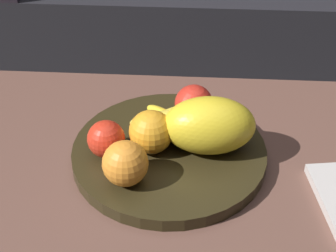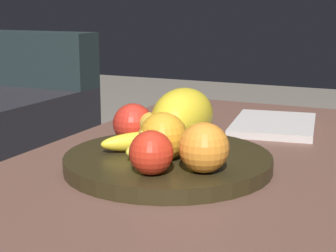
{
  "view_description": "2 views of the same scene",
  "coord_description": "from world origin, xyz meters",
  "px_view_note": "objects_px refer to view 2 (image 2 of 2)",
  "views": [
    {
      "loc": [
        0.0,
        -0.69,
        1.06
      ],
      "look_at": [
        -0.04,
        0.02,
        0.52
      ],
      "focal_mm": 53.44,
      "sensor_mm": 36.0,
      "label": 1
    },
    {
      "loc": [
        -0.84,
        -0.35,
        0.72
      ],
      "look_at": [
        -0.04,
        0.02,
        0.52
      ],
      "focal_mm": 56.64,
      "sensor_mm": 36.0,
      "label": 2
    }
  ],
  "objects_px": {
    "fruit_bowl": "(168,161)",
    "orange_left": "(204,148)",
    "apple_left": "(133,123)",
    "orange_front": "(163,136)",
    "coffee_table": "(186,187)",
    "melon_large_front": "(183,117)",
    "banana_bunch": "(149,134)",
    "apple_front": "(151,153)",
    "magazine": "(274,125)"
  },
  "relations": [
    {
      "from": "fruit_bowl",
      "to": "orange_front",
      "type": "bearing_deg",
      "value": -169.17
    },
    {
      "from": "banana_bunch",
      "to": "magazine",
      "type": "bearing_deg",
      "value": -18.98
    },
    {
      "from": "melon_large_front",
      "to": "apple_front",
      "type": "bearing_deg",
      "value": -171.52
    },
    {
      "from": "fruit_bowl",
      "to": "orange_left",
      "type": "relative_size",
      "value": 4.6
    },
    {
      "from": "melon_large_front",
      "to": "apple_left",
      "type": "height_order",
      "value": "melon_large_front"
    },
    {
      "from": "banana_bunch",
      "to": "coffee_table",
      "type": "bearing_deg",
      "value": -57.02
    },
    {
      "from": "fruit_bowl",
      "to": "banana_bunch",
      "type": "bearing_deg",
      "value": 81.95
    },
    {
      "from": "coffee_table",
      "to": "melon_large_front",
      "type": "bearing_deg",
      "value": 34.82
    },
    {
      "from": "melon_large_front",
      "to": "orange_front",
      "type": "distance_m",
      "value": 0.1
    },
    {
      "from": "apple_front",
      "to": "magazine",
      "type": "height_order",
      "value": "apple_front"
    },
    {
      "from": "apple_front",
      "to": "banana_bunch",
      "type": "relative_size",
      "value": 0.39
    },
    {
      "from": "coffee_table",
      "to": "apple_left",
      "type": "distance_m",
      "value": 0.15
    },
    {
      "from": "orange_front",
      "to": "apple_front",
      "type": "height_order",
      "value": "orange_front"
    },
    {
      "from": "fruit_bowl",
      "to": "apple_left",
      "type": "height_order",
      "value": "apple_left"
    },
    {
      "from": "magazine",
      "to": "melon_large_front",
      "type": "bearing_deg",
      "value": 154.78
    },
    {
      "from": "melon_large_front",
      "to": "apple_front",
      "type": "xyz_separation_m",
      "value": [
        -0.18,
        -0.03,
        -0.02
      ]
    },
    {
      "from": "apple_left",
      "to": "magazine",
      "type": "xyz_separation_m",
      "value": [
        0.34,
        -0.18,
        -0.05
      ]
    },
    {
      "from": "apple_left",
      "to": "magazine",
      "type": "height_order",
      "value": "apple_left"
    },
    {
      "from": "coffee_table",
      "to": "melon_large_front",
      "type": "height_order",
      "value": "melon_large_front"
    },
    {
      "from": "apple_front",
      "to": "orange_left",
      "type": "bearing_deg",
      "value": -57.56
    },
    {
      "from": "coffee_table",
      "to": "orange_front",
      "type": "xyz_separation_m",
      "value": [
        -0.07,
        0.01,
        0.11
      ]
    },
    {
      "from": "coffee_table",
      "to": "apple_front",
      "type": "height_order",
      "value": "apple_front"
    },
    {
      "from": "fruit_bowl",
      "to": "magazine",
      "type": "distance_m",
      "value": 0.39
    },
    {
      "from": "apple_front",
      "to": "banana_bunch",
      "type": "bearing_deg",
      "value": 28.55
    },
    {
      "from": "fruit_bowl",
      "to": "apple_front",
      "type": "bearing_deg",
      "value": -167.97
    },
    {
      "from": "apple_left",
      "to": "banana_bunch",
      "type": "height_order",
      "value": "apple_left"
    },
    {
      "from": "orange_front",
      "to": "apple_front",
      "type": "relative_size",
      "value": 1.18
    },
    {
      "from": "coffee_table",
      "to": "fruit_bowl",
      "type": "distance_m",
      "value": 0.07
    },
    {
      "from": "orange_front",
      "to": "banana_bunch",
      "type": "height_order",
      "value": "orange_front"
    },
    {
      "from": "banana_bunch",
      "to": "magazine",
      "type": "distance_m",
      "value": 0.4
    },
    {
      "from": "banana_bunch",
      "to": "apple_front",
      "type": "bearing_deg",
      "value": -151.45
    },
    {
      "from": "orange_left",
      "to": "apple_front",
      "type": "xyz_separation_m",
      "value": [
        -0.04,
        0.07,
        -0.01
      ]
    },
    {
      "from": "orange_front",
      "to": "banana_bunch",
      "type": "xyz_separation_m",
      "value": [
        0.04,
        0.05,
        -0.01
      ]
    },
    {
      "from": "melon_large_front",
      "to": "orange_left",
      "type": "distance_m",
      "value": 0.17
    },
    {
      "from": "melon_large_front",
      "to": "magazine",
      "type": "distance_m",
      "value": 0.33
    },
    {
      "from": "fruit_bowl",
      "to": "orange_left",
      "type": "height_order",
      "value": "orange_left"
    },
    {
      "from": "apple_left",
      "to": "orange_front",
      "type": "bearing_deg",
      "value": -127.88
    },
    {
      "from": "coffee_table",
      "to": "magazine",
      "type": "bearing_deg",
      "value": -12.18
    },
    {
      "from": "apple_front",
      "to": "magazine",
      "type": "bearing_deg",
      "value": -7.69
    },
    {
      "from": "coffee_table",
      "to": "orange_front",
      "type": "height_order",
      "value": "orange_front"
    },
    {
      "from": "fruit_bowl",
      "to": "banana_bunch",
      "type": "height_order",
      "value": "banana_bunch"
    },
    {
      "from": "orange_front",
      "to": "apple_left",
      "type": "height_order",
      "value": "orange_front"
    },
    {
      "from": "orange_left",
      "to": "coffee_table",
      "type": "bearing_deg",
      "value": 34.42
    },
    {
      "from": "fruit_bowl",
      "to": "melon_large_front",
      "type": "bearing_deg",
      "value": 2.83
    },
    {
      "from": "coffee_table",
      "to": "apple_left",
      "type": "relative_size",
      "value": 17.05
    },
    {
      "from": "fruit_bowl",
      "to": "orange_left",
      "type": "xyz_separation_m",
      "value": [
        -0.07,
        -0.09,
        0.05
      ]
    },
    {
      "from": "orange_left",
      "to": "orange_front",
      "type": "bearing_deg",
      "value": 67.64
    },
    {
      "from": "apple_front",
      "to": "apple_left",
      "type": "xyz_separation_m",
      "value": [
        0.15,
        0.11,
        0.0
      ]
    },
    {
      "from": "apple_front",
      "to": "magazine",
      "type": "xyz_separation_m",
      "value": [
        0.49,
        -0.07,
        -0.05
      ]
    },
    {
      "from": "fruit_bowl",
      "to": "orange_front",
      "type": "relative_size",
      "value": 4.47
    }
  ]
}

